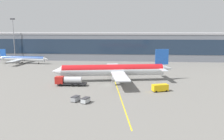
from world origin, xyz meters
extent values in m
plane|color=slate|center=(0.00, 0.00, 0.00)|extent=(700.00, 700.00, 0.00)
cube|color=yellow|center=(1.79, 2.00, 0.00)|extent=(11.78, 79.21, 0.01)
cube|color=slate|center=(8.68, 70.58, 7.82)|extent=(179.89, 20.27, 15.64)
cube|color=#1E2D42|center=(8.68, 60.38, 8.60)|extent=(174.50, 0.16, 8.76)
cube|color=#99999E|center=(8.68, 70.58, 16.14)|extent=(183.49, 20.68, 1.00)
cylinder|color=silver|center=(0.28, 7.33, 4.01)|extent=(38.55, 10.53, 3.93)
cylinder|color=red|center=(0.28, 7.33, 4.37)|extent=(37.76, 10.24, 3.77)
cone|color=silver|center=(-20.00, 3.77, 4.01)|extent=(4.52, 4.36, 3.74)
cone|color=silver|center=(20.77, 10.93, 4.41)|extent=(5.23, 4.11, 3.34)
cube|color=#1E51B2|center=(18.73, 10.58, 8.93)|extent=(5.10, 1.24, 5.90)
cube|color=silver|center=(18.91, 6.62, 4.60)|extent=(3.06, 6.54, 0.24)
cube|color=silver|center=(17.55, 14.36, 4.60)|extent=(3.06, 6.54, 0.24)
cube|color=silver|center=(3.50, -2.29, 3.72)|extent=(7.52, 16.73, 0.40)
cube|color=silver|center=(0.02, 17.48, 3.72)|extent=(7.52, 16.73, 0.40)
cylinder|color=#939399|center=(2.01, 0.40, 2.34)|extent=(3.36, 2.65, 2.16)
cylinder|color=#939399|center=(-0.46, 14.45, 2.34)|extent=(3.36, 2.65, 2.16)
cylinder|color=black|center=(-13.35, 4.94, 0.50)|extent=(1.05, 0.57, 1.00)
cylinder|color=slate|center=(-13.35, 4.94, 1.52)|extent=(0.20, 0.20, 2.05)
cylinder|color=black|center=(2.86, 5.99, 0.50)|extent=(1.05, 0.57, 1.00)
cylinder|color=slate|center=(2.86, 5.99, 1.52)|extent=(0.20, 0.20, 2.05)
cylinder|color=black|center=(2.25, 9.48, 0.50)|extent=(1.05, 0.57, 1.00)
cylinder|color=slate|center=(2.25, 9.48, 1.52)|extent=(0.20, 0.20, 2.05)
cube|color=#232326|center=(-13.12, -1.75, 0.75)|extent=(10.08, 2.83, 0.50)
cube|color=#B21E19|center=(-17.52, -1.90, 2.00)|extent=(2.88, 2.59, 2.50)
cube|color=black|center=(-18.78, -1.94, 2.50)|extent=(0.24, 2.30, 1.12)
cylinder|color=#B7BABF|center=(-12.84, -1.74, 2.10)|extent=(6.07, 2.40, 2.20)
cylinder|color=black|center=(-16.92, -3.06, 0.50)|extent=(1.01, 0.38, 1.00)
cylinder|color=black|center=(-17.00, -0.69, 0.50)|extent=(1.01, 0.38, 1.00)
cylinder|color=black|center=(-12.78, -2.93, 0.50)|extent=(1.01, 0.38, 1.00)
cylinder|color=black|center=(-12.86, -0.55, 0.50)|extent=(1.01, 0.38, 1.00)
cylinder|color=black|center=(-10.69, -2.86, 0.50)|extent=(1.01, 0.38, 1.00)
cylinder|color=black|center=(-10.76, -0.49, 0.50)|extent=(1.01, 0.38, 1.00)
cube|color=yellow|center=(16.35, -6.98, 1.30)|extent=(5.41, 3.66, 2.00)
cube|color=black|center=(15.18, -7.40, 1.65)|extent=(2.28, 2.37, 0.60)
cylinder|color=black|center=(15.02, -8.46, 0.30)|extent=(0.65, 0.44, 0.60)
cylinder|color=black|center=(14.39, -6.68, 0.30)|extent=(0.65, 0.44, 0.60)
cylinder|color=black|center=(18.32, -7.28, 0.30)|extent=(0.65, 0.44, 0.60)
cylinder|color=black|center=(17.68, -5.50, 0.30)|extent=(0.65, 0.44, 0.60)
cube|color=gray|center=(-7.86, -19.44, 0.73)|extent=(2.34, 2.97, 1.10)
cube|color=#333338|center=(-7.86, -19.44, 1.43)|extent=(2.39, 3.03, 0.10)
cylinder|color=black|center=(-8.18, -18.20, 0.18)|extent=(0.24, 0.38, 0.36)
cylinder|color=black|center=(-6.78, -18.74, 0.18)|extent=(0.24, 0.38, 0.36)
cylinder|color=black|center=(-8.94, -20.14, 0.18)|extent=(0.24, 0.38, 0.36)
cylinder|color=black|center=(-7.54, -20.68, 0.18)|extent=(0.24, 0.38, 0.36)
cube|color=#B2B7BC|center=(-4.88, -20.61, 0.73)|extent=(2.34, 2.97, 1.10)
cube|color=#333338|center=(-4.88, -20.61, 1.43)|extent=(2.39, 3.03, 0.10)
cylinder|color=black|center=(-5.20, -19.36, 0.18)|extent=(0.24, 0.38, 0.36)
cylinder|color=black|center=(-3.80, -19.91, 0.18)|extent=(0.24, 0.38, 0.36)
cylinder|color=black|center=(-5.96, -21.30, 0.18)|extent=(0.24, 0.38, 0.36)
cylinder|color=black|center=(-4.56, -21.85, 0.18)|extent=(0.24, 0.38, 0.36)
cylinder|color=silver|center=(-52.83, 47.44, 2.70)|extent=(25.37, 4.88, 2.61)
cylinder|color=navy|center=(-52.83, 47.44, 2.94)|extent=(24.86, 4.73, 2.50)
cone|color=silver|center=(-39.35, 46.21, 2.70)|extent=(2.82, 2.70, 2.48)
cone|color=silver|center=(-66.44, 48.67, 2.96)|extent=(3.32, 2.49, 2.22)
cube|color=#1E51B2|center=(-64.90, 48.53, 5.96)|extent=(3.40, 0.55, 3.91)
cube|color=silver|center=(-64.17, 51.08, 3.09)|extent=(1.72, 4.28, 0.16)
cube|color=silver|center=(-64.64, 45.89, 3.09)|extent=(1.72, 4.28, 0.16)
cube|color=silver|center=(-53.24, 54.10, 2.51)|extent=(4.19, 10.85, 0.27)
cube|color=silver|center=(-54.44, 40.95, 2.51)|extent=(4.19, 10.85, 0.27)
cylinder|color=#939399|center=(-52.74, 52.14, 1.59)|extent=(2.13, 1.61, 1.43)
cylinder|color=#939399|center=(-53.59, 42.79, 1.59)|extent=(2.13, 1.61, 1.43)
cylinder|color=black|center=(-43.78, 46.61, 0.34)|extent=(0.70, 0.33, 0.67)
cylinder|color=slate|center=(-43.78, 46.61, 1.04)|extent=(0.13, 0.13, 1.40)
cylinder|color=black|center=(-54.23, 48.74, 0.34)|extent=(0.70, 0.33, 0.67)
cylinder|color=slate|center=(-54.23, 48.74, 1.04)|extent=(0.13, 0.13, 1.40)
cylinder|color=black|center=(-54.44, 46.41, 0.34)|extent=(0.70, 0.33, 0.67)
cylinder|color=slate|center=(-54.44, 46.41, 1.04)|extent=(0.13, 0.13, 1.40)
cylinder|color=gray|center=(-62.96, 58.58, 12.18)|extent=(0.44, 0.44, 24.36)
cube|color=#333338|center=(-62.96, 58.58, 24.76)|extent=(2.80, 0.50, 0.80)
camera|label=1|loc=(7.24, -82.63, 20.08)|focal=39.12mm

